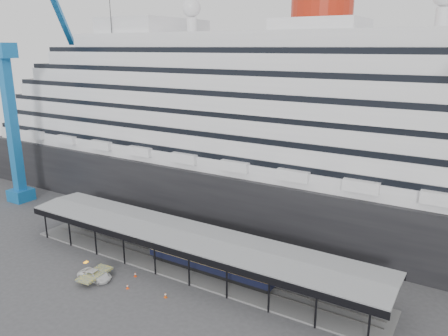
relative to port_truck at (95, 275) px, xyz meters
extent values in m
plane|color=#3B3B3E|center=(8.90, 4.50, -0.67)|extent=(200.00, 200.00, 0.00)
cube|color=black|center=(8.90, 36.50, 4.33)|extent=(130.00, 30.00, 10.00)
cylinder|color=#A61F0D|center=(16.90, 36.50, 36.73)|extent=(10.00, 10.00, 9.00)
sphere|color=silver|center=(-9.10, 36.50, 37.03)|extent=(3.60, 3.60, 3.60)
cube|color=slate|center=(8.90, 9.50, -0.55)|extent=(56.00, 8.00, 0.24)
cube|color=slate|center=(8.90, 8.78, -0.39)|extent=(54.00, 0.08, 0.10)
cube|color=slate|center=(8.90, 10.22, -0.39)|extent=(54.00, 0.08, 0.10)
cube|color=black|center=(8.90, 5.00, 3.78)|extent=(56.00, 0.18, 0.90)
cube|color=black|center=(8.90, 14.00, 3.78)|extent=(56.00, 0.18, 0.90)
cube|color=slate|center=(8.90, 9.50, 4.51)|extent=(56.00, 9.00, 0.24)
cube|color=#1766AD|center=(-37.10, 14.50, 0.53)|extent=(4.00, 4.00, 2.40)
cube|color=#1766AD|center=(-37.10, 14.50, 14.73)|extent=(1.80, 1.80, 26.00)
cube|color=#1766AD|center=(-37.10, 14.50, 29.13)|extent=(5.00, 3.20, 2.80)
cylinder|color=black|center=(-20.31, 26.25, 22.94)|extent=(0.12, 0.12, 47.21)
imported|color=silver|center=(0.00, 0.00, 0.00)|extent=(4.97, 2.62, 1.33)
cube|color=black|center=(12.41, 9.50, -0.12)|extent=(18.66, 2.20, 0.62)
cube|color=black|center=(12.41, 9.50, 0.68)|extent=(19.55, 2.56, 0.98)
cube|color=beige|center=(12.41, 9.50, 1.75)|extent=(19.55, 2.60, 1.15)
cube|color=black|center=(12.41, 9.50, 2.50)|extent=(19.55, 2.56, 0.36)
cube|color=red|center=(4.12, 3.42, -0.65)|extent=(0.39, 0.39, 0.03)
cone|color=red|center=(4.12, 3.42, -0.30)|extent=(0.32, 0.32, 0.69)
cylinder|color=white|center=(4.12, 3.42, -0.23)|extent=(0.22, 0.22, 0.13)
cube|color=#FB460D|center=(5.36, 0.56, -0.65)|extent=(0.41, 0.41, 0.03)
cone|color=#FB460D|center=(5.36, 0.56, -0.33)|extent=(0.35, 0.35, 0.65)
cylinder|color=white|center=(5.36, 0.56, -0.26)|extent=(0.21, 0.21, 0.13)
cube|color=#DA4E0C|center=(10.92, 1.50, -0.65)|extent=(0.48, 0.48, 0.03)
cone|color=#DA4E0C|center=(10.92, 1.50, -0.29)|extent=(0.41, 0.41, 0.71)
cylinder|color=white|center=(10.92, 1.50, -0.22)|extent=(0.23, 0.23, 0.14)
camera|label=1|loc=(42.46, -36.10, 29.79)|focal=35.00mm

